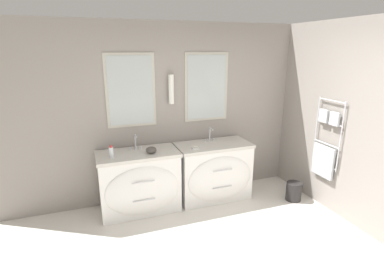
{
  "coord_description": "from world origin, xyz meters",
  "views": [
    {
      "loc": [
        -1.31,
        -2.0,
        2.23
      ],
      "look_at": [
        -0.04,
        1.53,
        1.12
      ],
      "focal_mm": 28.0,
      "sensor_mm": 36.0,
      "label": 1
    }
  ],
  "objects": [
    {
      "name": "toiletry_bottle",
      "position": [
        -1.06,
        1.79,
        0.94
      ],
      "size": [
        0.06,
        0.06,
        0.17
      ],
      "color": "silver",
      "rests_on": "vanity_left"
    },
    {
      "name": "vanity_left",
      "position": [
        -0.7,
        1.84,
        0.44
      ],
      "size": [
        1.11,
        0.63,
        0.87
      ],
      "color": "white",
      "rests_on": "ground_plane"
    },
    {
      "name": "wall_back",
      "position": [
        -0.0,
        2.22,
        1.31
      ],
      "size": [
        5.3,
        0.16,
        2.6
      ],
      "color": "gray",
      "rests_on": "ground_plane"
    },
    {
      "name": "faucet_left",
      "position": [
        -0.7,
        2.01,
        0.98
      ],
      "size": [
        0.17,
        0.13,
        0.22
      ],
      "color": "silver",
      "rests_on": "vanity_left"
    },
    {
      "name": "soap_dish",
      "position": [
        0.09,
        1.75,
        0.88
      ],
      "size": [
        0.09,
        0.06,
        0.04
      ],
      "color": "white",
      "rests_on": "vanity_right"
    },
    {
      "name": "vanity_right",
      "position": [
        0.43,
        1.84,
        0.44
      ],
      "size": [
        1.11,
        0.63,
        0.87
      ],
      "color": "white",
      "rests_on": "ground_plane"
    },
    {
      "name": "wall_right",
      "position": [
        1.88,
        0.99,
        1.29
      ],
      "size": [
        0.13,
        4.28,
        2.6
      ],
      "color": "gray",
      "rests_on": "ground_plane"
    },
    {
      "name": "amenity_bowl",
      "position": [
        -0.53,
        1.79,
        0.91
      ],
      "size": [
        0.15,
        0.15,
        0.09
      ],
      "color": "#4C4742",
      "rests_on": "vanity_left"
    },
    {
      "name": "faucet_right",
      "position": [
        0.43,
        2.01,
        0.98
      ],
      "size": [
        0.17,
        0.13,
        0.22
      ],
      "color": "silver",
      "rests_on": "vanity_right"
    },
    {
      "name": "waste_bin",
      "position": [
        1.55,
        1.36,
        0.15
      ],
      "size": [
        0.23,
        0.23,
        0.28
      ],
      "color": "#282626",
      "rests_on": "ground_plane"
    }
  ]
}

